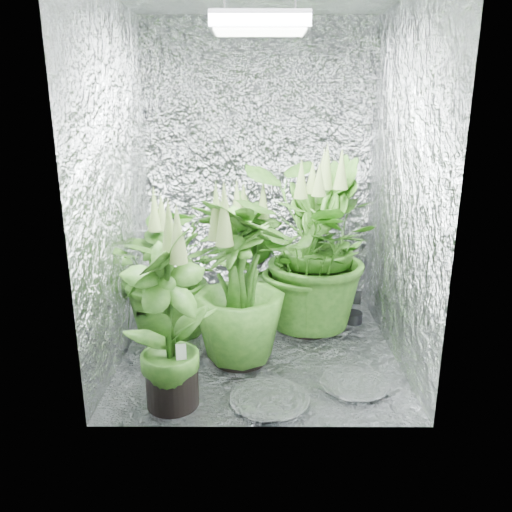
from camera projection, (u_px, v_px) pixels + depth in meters
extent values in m
plane|color=silver|center=(259.00, 347.00, 3.07)|extent=(1.60, 1.60, 0.00)
cube|color=silver|center=(259.00, 168.00, 3.55)|extent=(1.60, 0.02, 2.00)
cube|color=silver|center=(260.00, 214.00, 2.01)|extent=(1.60, 0.02, 2.00)
cube|color=silver|center=(116.00, 185.00, 2.78)|extent=(0.02, 1.60, 2.00)
cube|color=silver|center=(403.00, 185.00, 2.78)|extent=(0.02, 1.60, 2.00)
cube|color=gray|center=(260.00, 23.00, 2.54)|extent=(0.50, 0.30, 0.08)
cube|color=white|center=(260.00, 32.00, 2.56)|extent=(0.46, 0.26, 0.01)
cylinder|color=black|center=(224.00, 0.00, 2.52)|extent=(0.01, 0.01, 0.13)
cylinder|color=black|center=(296.00, 0.00, 2.51)|extent=(0.01, 0.01, 0.13)
cylinder|color=black|center=(173.00, 320.00, 3.16)|extent=(0.27, 0.27, 0.24)
cylinder|color=#443318|center=(172.00, 304.00, 3.13)|extent=(0.25, 0.25, 0.03)
imported|color=#1D4511|center=(170.00, 270.00, 3.06)|extent=(1.01, 1.01, 0.85)
cone|color=olive|center=(167.00, 212.00, 2.96)|extent=(0.09, 0.09, 0.24)
cylinder|color=black|center=(254.00, 301.00, 3.49)|extent=(0.26, 0.26, 0.23)
cylinder|color=#443318|center=(254.00, 287.00, 3.47)|extent=(0.24, 0.24, 0.03)
imported|color=#1D4511|center=(254.00, 253.00, 3.39)|extent=(0.63, 0.63, 0.87)
cone|color=olive|center=(254.00, 197.00, 3.29)|extent=(0.08, 0.08, 0.23)
cylinder|color=black|center=(318.00, 300.00, 3.48)|extent=(0.29, 0.29, 0.26)
cylinder|color=#443318|center=(318.00, 284.00, 3.44)|extent=(0.27, 0.27, 0.03)
imported|color=#1D4511|center=(320.00, 238.00, 3.35)|extent=(0.75, 0.75, 1.08)
cone|color=olive|center=(323.00, 166.00, 3.21)|extent=(0.09, 0.09, 0.26)
cylinder|color=black|center=(240.00, 339.00, 2.87)|extent=(0.31, 0.31, 0.27)
cylinder|color=#443318|center=(239.00, 319.00, 2.83)|extent=(0.28, 0.28, 0.03)
imported|color=#1D4511|center=(239.00, 280.00, 2.77)|extent=(0.71, 0.71, 0.93)
cone|color=olive|center=(238.00, 209.00, 2.65)|extent=(0.10, 0.10, 0.27)
cylinder|color=black|center=(308.00, 314.00, 3.25)|extent=(0.27, 0.27, 0.24)
cylinder|color=#443318|center=(309.00, 299.00, 3.22)|extent=(0.25, 0.25, 0.03)
imported|color=#1D4511|center=(310.00, 251.00, 3.13)|extent=(1.06, 1.06, 1.04)
cone|color=olive|center=(313.00, 178.00, 3.00)|extent=(0.09, 0.09, 0.24)
cylinder|color=black|center=(172.00, 384.00, 2.44)|extent=(0.26, 0.26, 0.23)
cylinder|color=#443318|center=(171.00, 366.00, 2.42)|extent=(0.24, 0.24, 0.03)
imported|color=#1D4511|center=(169.00, 313.00, 2.34)|extent=(0.61, 0.61, 0.92)
cone|color=olive|center=(164.00, 230.00, 2.22)|extent=(0.08, 0.08, 0.23)
cylinder|color=black|center=(353.00, 317.00, 3.41)|extent=(0.13, 0.13, 0.07)
cylinder|color=black|center=(354.00, 297.00, 3.37)|extent=(0.11, 0.11, 0.09)
cylinder|color=#4C4C51|center=(346.00, 296.00, 3.38)|extent=(0.09, 0.27, 0.28)
torus|color=#4C4C51|center=(346.00, 296.00, 3.38)|extent=(0.09, 0.28, 0.29)
cube|color=white|center=(181.00, 352.00, 2.37)|extent=(0.05, 0.03, 0.08)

